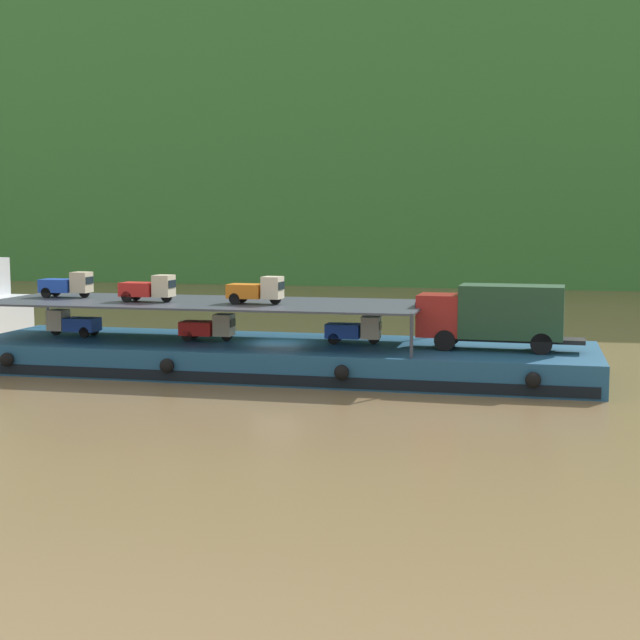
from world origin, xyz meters
name	(u,v)px	position (x,y,z in m)	size (l,w,h in m)	color
ground_plane	(278,372)	(0.00, 0.00, 0.00)	(400.00, 400.00, 0.00)	brown
hillside_far_bank	(437,94)	(0.00, 76.18, 23.61)	(149.65, 38.42, 41.91)	#387533
cargo_barge	(278,357)	(0.00, -0.02, 0.75)	(31.43, 8.87, 1.50)	navy
covered_lorry	(495,314)	(10.73, -0.13, 3.19)	(7.92, 2.53, 3.10)	maroon
cargo_rack	(206,303)	(-3.80, 0.00, 3.44)	(22.23, 7.52, 2.00)	#383D47
mini_truck_lower_stern	(73,323)	(-11.37, 0.08, 2.19)	(2.76, 1.23, 1.38)	#1E47B7
mini_truck_lower_aft	(208,327)	(-3.67, -0.07, 2.19)	(2.76, 1.23, 1.38)	red
mini_truck_lower_mid	(354,330)	(3.83, 0.50, 2.19)	(2.77, 1.25, 1.38)	#1E47B7
mini_truck_upper_stern	(67,285)	(-11.93, 0.65, 4.19)	(2.76, 1.23, 1.38)	#1E47B7
mini_truck_upper_mid	(148,288)	(-6.60, -0.80, 4.19)	(2.77, 1.24, 1.38)	red
mini_truck_upper_fore	(256,290)	(-0.89, -0.69, 4.19)	(2.79, 1.29, 1.38)	orange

